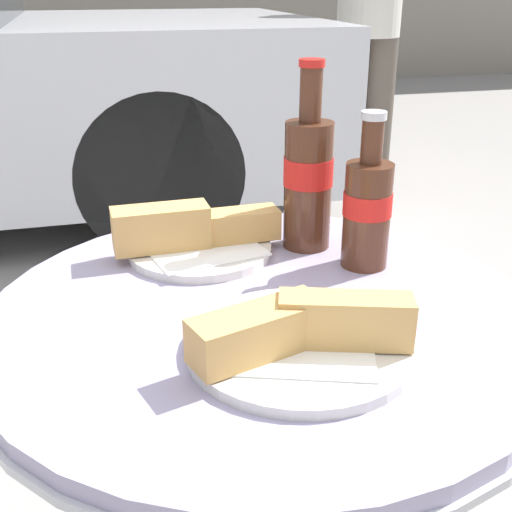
% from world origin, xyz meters
% --- Properties ---
extents(bistro_table, '(0.67, 0.67, 0.69)m').
position_xyz_m(bistro_table, '(0.00, 0.00, 0.53)').
color(bistro_table, '#B7B7BC').
rests_on(bistro_table, ground_plane).
extents(cola_bottle_left, '(0.06, 0.06, 0.21)m').
position_xyz_m(cola_bottle_left, '(0.16, 0.08, 0.77)').
color(cola_bottle_left, '#4C2819').
rests_on(cola_bottle_left, bistro_table).
extents(cola_bottle_right, '(0.07, 0.07, 0.26)m').
position_xyz_m(cola_bottle_right, '(0.11, 0.16, 0.79)').
color(cola_bottle_right, '#4C2819').
rests_on(cola_bottle_right, bistro_table).
extents(lunch_plate_near, '(0.24, 0.24, 0.07)m').
position_xyz_m(lunch_plate_near, '(0.01, -0.11, 0.71)').
color(lunch_plate_near, silver).
rests_on(lunch_plate_near, bistro_table).
extents(lunch_plate_far, '(0.24, 0.20, 0.07)m').
position_xyz_m(lunch_plate_far, '(-0.05, 0.17, 0.72)').
color(lunch_plate_far, silver).
rests_on(lunch_plate_far, bistro_table).
extents(pedestrian, '(0.33, 0.33, 1.60)m').
position_xyz_m(pedestrian, '(1.28, 2.58, 0.90)').
color(pedestrian, brown).
rests_on(pedestrian, ground_plane).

